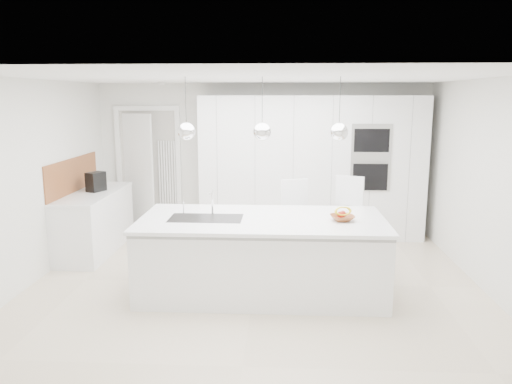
# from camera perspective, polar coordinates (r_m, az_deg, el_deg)

# --- Properties ---
(floor) EXTENTS (5.50, 5.50, 0.00)m
(floor) POSITION_cam_1_polar(r_m,az_deg,el_deg) (6.31, -0.15, -10.38)
(floor) COLOR beige
(floor) RESTS_ON ground
(wall_back) EXTENTS (5.50, 0.00, 5.50)m
(wall_back) POSITION_cam_1_polar(r_m,az_deg,el_deg) (8.44, 0.78, 3.82)
(wall_back) COLOR white
(wall_back) RESTS_ON ground
(wall_left) EXTENTS (0.00, 5.00, 5.00)m
(wall_left) POSITION_cam_1_polar(r_m,az_deg,el_deg) (6.71, -24.32, 1.01)
(wall_left) COLOR white
(wall_left) RESTS_ON ground
(ceiling) EXTENTS (5.50, 5.50, 0.00)m
(ceiling) POSITION_cam_1_polar(r_m,az_deg,el_deg) (5.88, -0.16, 12.95)
(ceiling) COLOR white
(ceiling) RESTS_ON wall_back
(tall_cabinets) EXTENTS (3.60, 0.60, 2.30)m
(tall_cabinets) POSITION_cam_1_polar(r_m,az_deg,el_deg) (8.16, 6.33, 2.81)
(tall_cabinets) COLOR white
(tall_cabinets) RESTS_ON floor
(oven_stack) EXTENTS (0.62, 0.04, 1.05)m
(oven_stack) POSITION_cam_1_polar(r_m,az_deg,el_deg) (7.94, 13.00, 3.82)
(oven_stack) COLOR #A5A5A8
(oven_stack) RESTS_ON tall_cabinets
(doorway_frame) EXTENTS (1.11, 0.08, 2.13)m
(doorway_frame) POSITION_cam_1_polar(r_m,az_deg,el_deg) (8.74, -12.13, 2.33)
(doorway_frame) COLOR white
(doorway_frame) RESTS_ON floor
(hallway_door) EXTENTS (0.76, 0.38, 2.00)m
(hallway_door) POSITION_cam_1_polar(r_m,az_deg,el_deg) (8.76, -13.79, 2.15)
(hallway_door) COLOR white
(hallway_door) RESTS_ON floor
(radiator) EXTENTS (0.32, 0.04, 1.40)m
(radiator) POSITION_cam_1_polar(r_m,az_deg,el_deg) (8.68, -10.06, 1.18)
(radiator) COLOR white
(radiator) RESTS_ON floor
(left_base_cabinets) EXTENTS (0.60, 1.80, 0.86)m
(left_base_cabinets) POSITION_cam_1_polar(r_m,az_deg,el_deg) (7.82, -17.91, -3.40)
(left_base_cabinets) COLOR white
(left_base_cabinets) RESTS_ON floor
(left_worktop) EXTENTS (0.62, 1.82, 0.04)m
(left_worktop) POSITION_cam_1_polar(r_m,az_deg,el_deg) (7.72, -18.10, -0.16)
(left_worktop) COLOR white
(left_worktop) RESTS_ON left_base_cabinets
(oak_backsplash) EXTENTS (0.02, 1.80, 0.50)m
(oak_backsplash) POSITION_cam_1_polar(r_m,az_deg,el_deg) (7.79, -20.20, 1.81)
(oak_backsplash) COLOR #94542B
(oak_backsplash) RESTS_ON wall_left
(island_base) EXTENTS (2.80, 1.20, 0.86)m
(island_base) POSITION_cam_1_polar(r_m,az_deg,el_deg) (5.88, 0.67, -7.55)
(island_base) COLOR white
(island_base) RESTS_ON floor
(island_worktop) EXTENTS (2.84, 1.40, 0.04)m
(island_worktop) POSITION_cam_1_polar(r_m,az_deg,el_deg) (5.80, 0.70, -3.17)
(island_worktop) COLOR white
(island_worktop) RESTS_ON island_base
(island_sink) EXTENTS (0.84, 0.44, 0.18)m
(island_sink) POSITION_cam_1_polar(r_m,az_deg,el_deg) (5.83, -5.73, -3.77)
(island_sink) COLOR #3F3F42
(island_sink) RESTS_ON island_worktop
(island_tap) EXTENTS (0.02, 0.02, 0.30)m
(island_tap) POSITION_cam_1_polar(r_m,az_deg,el_deg) (5.96, -5.01, -1.15)
(island_tap) COLOR white
(island_tap) RESTS_ON island_worktop
(pendant_left) EXTENTS (0.20, 0.20, 0.20)m
(pendant_left) POSITION_cam_1_polar(r_m,az_deg,el_deg) (5.68, -7.95, 6.87)
(pendant_left) COLOR white
(pendant_left) RESTS_ON ceiling
(pendant_mid) EXTENTS (0.20, 0.20, 0.20)m
(pendant_mid) POSITION_cam_1_polar(r_m,az_deg,el_deg) (5.59, 0.71, 6.90)
(pendant_mid) COLOR white
(pendant_mid) RESTS_ON ceiling
(pendant_right) EXTENTS (0.20, 0.20, 0.20)m
(pendant_right) POSITION_cam_1_polar(r_m,az_deg,el_deg) (5.62, 9.46, 6.78)
(pendant_right) COLOR white
(pendant_right) RESTS_ON ceiling
(fruit_bowl) EXTENTS (0.32, 0.32, 0.07)m
(fruit_bowl) POSITION_cam_1_polar(r_m,az_deg,el_deg) (5.74, 9.84, -2.93)
(fruit_bowl) COLOR #94542B
(fruit_bowl) RESTS_ON island_worktop
(espresso_machine) EXTENTS (0.27, 0.31, 0.29)m
(espresso_machine) POSITION_cam_1_polar(r_m,az_deg,el_deg) (7.76, -17.83, 1.13)
(espresso_machine) COLOR black
(espresso_machine) RESTS_ON left_worktop
(bar_stool_left) EXTENTS (0.51, 0.62, 1.19)m
(bar_stool_left) POSITION_cam_1_polar(r_m,az_deg,el_deg) (6.66, 4.36, -3.89)
(bar_stool_left) COLOR white
(bar_stool_left) RESTS_ON floor
(bar_stool_right) EXTENTS (0.58, 0.67, 1.22)m
(bar_stool_right) POSITION_cam_1_polar(r_m,az_deg,el_deg) (6.83, 10.70, -3.54)
(bar_stool_right) COLOR white
(bar_stool_right) RESTS_ON floor
(apple_a) EXTENTS (0.08, 0.08, 0.08)m
(apple_a) POSITION_cam_1_polar(r_m,az_deg,el_deg) (5.79, 9.89, -2.48)
(apple_a) COLOR red
(apple_a) RESTS_ON fruit_bowl
(apple_b) EXTENTS (0.08, 0.08, 0.08)m
(apple_b) POSITION_cam_1_polar(r_m,az_deg,el_deg) (5.74, 9.60, -2.57)
(apple_b) COLOR red
(apple_b) RESTS_ON fruit_bowl
(banana_bunch) EXTENTS (0.23, 0.17, 0.21)m
(banana_bunch) POSITION_cam_1_polar(r_m,az_deg,el_deg) (5.71, 9.92, -2.17)
(banana_bunch) COLOR yellow
(banana_bunch) RESTS_ON fruit_bowl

